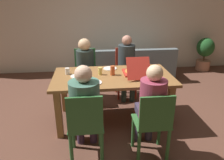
{
  "coord_description": "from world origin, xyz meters",
  "views": [
    {
      "loc": [
        -0.36,
        -3.09,
        1.92
      ],
      "look_at": [
        0.0,
        0.1,
        0.66
      ],
      "focal_mm": 34.61,
      "sensor_mm": 36.0,
      "label": 1
    }
  ],
  "objects_px": {
    "chair_0": "(86,73)",
    "plate_1": "(94,83)",
    "drinking_glass_0": "(112,70)",
    "potted_plant": "(205,52)",
    "chair_1": "(86,126)",
    "plate_0": "(110,68)",
    "drinking_glass_1": "(67,71)",
    "pizza_box_0": "(135,72)",
    "couch": "(129,67)",
    "plate_2": "(77,76)",
    "person_3": "(151,103)",
    "chair_3": "(153,124)",
    "chair_2": "(125,70)",
    "person_1": "(85,104)",
    "drinking_glass_2": "(100,71)",
    "dining_table": "(113,82)",
    "person_0": "(85,65)",
    "person_2": "(127,62)"
  },
  "relations": [
    {
      "from": "chair_2",
      "to": "plate_2",
      "type": "xyz_separation_m",
      "value": [
        -0.91,
        -0.96,
        0.26
      ]
    },
    {
      "from": "drinking_glass_2",
      "to": "drinking_glass_0",
      "type": "bearing_deg",
      "value": -10.31
    },
    {
      "from": "person_2",
      "to": "plate_0",
      "type": "xyz_separation_m",
      "value": [
        -0.38,
        -0.51,
        0.05
      ]
    },
    {
      "from": "person_2",
      "to": "chair_3",
      "type": "height_order",
      "value": "person_2"
    },
    {
      "from": "person_2",
      "to": "drinking_glass_1",
      "type": "height_order",
      "value": "person_2"
    },
    {
      "from": "person_1",
      "to": "plate_2",
      "type": "relative_size",
      "value": 5.9
    },
    {
      "from": "chair_1",
      "to": "plate_2",
      "type": "height_order",
      "value": "chair_1"
    },
    {
      "from": "drinking_glass_1",
      "to": "potted_plant",
      "type": "height_order",
      "value": "potted_plant"
    },
    {
      "from": "pizza_box_0",
      "to": "drinking_glass_1",
      "type": "height_order",
      "value": "pizza_box_0"
    },
    {
      "from": "person_1",
      "to": "plate_0",
      "type": "relative_size",
      "value": 5.42
    },
    {
      "from": "dining_table",
      "to": "chair_3",
      "type": "distance_m",
      "value": 1.04
    },
    {
      "from": "drinking_glass_2",
      "to": "couch",
      "type": "xyz_separation_m",
      "value": [
        0.8,
        1.8,
        -0.56
      ]
    },
    {
      "from": "couch",
      "to": "person_2",
      "type": "bearing_deg",
      "value": -103.25
    },
    {
      "from": "plate_0",
      "to": "drinking_glass_1",
      "type": "xyz_separation_m",
      "value": [
        -0.69,
        -0.19,
        0.04
      ]
    },
    {
      "from": "chair_0",
      "to": "person_0",
      "type": "distance_m",
      "value": 0.25
    },
    {
      "from": "person_3",
      "to": "chair_0",
      "type": "bearing_deg",
      "value": 114.44
    },
    {
      "from": "person_0",
      "to": "drinking_glass_0",
      "type": "distance_m",
      "value": 0.87
    },
    {
      "from": "pizza_box_0",
      "to": "plate_2",
      "type": "height_order",
      "value": "pizza_box_0"
    },
    {
      "from": "dining_table",
      "to": "drinking_glass_2",
      "type": "height_order",
      "value": "drinking_glass_2"
    },
    {
      "from": "plate_0",
      "to": "plate_2",
      "type": "bearing_deg",
      "value": -149.48
    },
    {
      "from": "chair_3",
      "to": "plate_0",
      "type": "height_order",
      "value": "chair_3"
    },
    {
      "from": "drinking_glass_0",
      "to": "person_0",
      "type": "bearing_deg",
      "value": 119.31
    },
    {
      "from": "drinking_glass_0",
      "to": "drinking_glass_2",
      "type": "relative_size",
      "value": 1.25
    },
    {
      "from": "dining_table",
      "to": "chair_3",
      "type": "relative_size",
      "value": 2.0
    },
    {
      "from": "chair_2",
      "to": "chair_3",
      "type": "xyz_separation_m",
      "value": [
        0.0,
        -1.94,
        -0.02
      ]
    },
    {
      "from": "drinking_glass_0",
      "to": "potted_plant",
      "type": "xyz_separation_m",
      "value": [
        2.76,
        2.23,
        -0.34
      ]
    },
    {
      "from": "chair_1",
      "to": "chair_2",
      "type": "bearing_deg",
      "value": 67.23
    },
    {
      "from": "dining_table",
      "to": "drinking_glass_1",
      "type": "distance_m",
      "value": 0.72
    },
    {
      "from": "pizza_box_0",
      "to": "couch",
      "type": "bearing_deg",
      "value": 81.97
    },
    {
      "from": "person_3",
      "to": "person_0",
      "type": "bearing_deg",
      "value": 116.36
    },
    {
      "from": "chair_1",
      "to": "drinking_glass_0",
      "type": "distance_m",
      "value": 1.09
    },
    {
      "from": "plate_0",
      "to": "plate_2",
      "type": "height_order",
      "value": "plate_2"
    },
    {
      "from": "chair_0",
      "to": "chair_3",
      "type": "xyz_separation_m",
      "value": [
        0.79,
        -1.89,
        -0.01
      ]
    },
    {
      "from": "chair_0",
      "to": "plate_1",
      "type": "height_order",
      "value": "chair_0"
    },
    {
      "from": "person_3",
      "to": "plate_2",
      "type": "relative_size",
      "value": 5.87
    },
    {
      "from": "drinking_glass_0",
      "to": "couch",
      "type": "height_order",
      "value": "drinking_glass_0"
    },
    {
      "from": "chair_0",
      "to": "couch",
      "type": "distance_m",
      "value": 1.42
    },
    {
      "from": "dining_table",
      "to": "plate_0",
      "type": "distance_m",
      "value": 0.35
    },
    {
      "from": "chair_1",
      "to": "plate_0",
      "type": "distance_m",
      "value": 1.34
    },
    {
      "from": "potted_plant",
      "to": "drinking_glass_2",
      "type": "bearing_deg",
      "value": -143.3
    },
    {
      "from": "dining_table",
      "to": "potted_plant",
      "type": "distance_m",
      "value": 3.56
    },
    {
      "from": "person_3",
      "to": "drinking_glass_1",
      "type": "bearing_deg",
      "value": 137.87
    },
    {
      "from": "chair_0",
      "to": "chair_1",
      "type": "bearing_deg",
      "value": -90.0
    },
    {
      "from": "person_1",
      "to": "pizza_box_0",
      "type": "bearing_deg",
      "value": 46.0
    },
    {
      "from": "dining_table",
      "to": "person_2",
      "type": "bearing_deg",
      "value": 66.25
    },
    {
      "from": "plate_2",
      "to": "plate_0",
      "type": "bearing_deg",
      "value": 30.52
    },
    {
      "from": "chair_0",
      "to": "chair_3",
      "type": "height_order",
      "value": "chair_0"
    },
    {
      "from": "drinking_glass_2",
      "to": "potted_plant",
      "type": "xyz_separation_m",
      "value": [
        2.94,
        2.19,
        -0.33
      ]
    },
    {
      "from": "plate_0",
      "to": "drinking_glass_0",
      "type": "distance_m",
      "value": 0.31
    },
    {
      "from": "plate_0",
      "to": "plate_2",
      "type": "xyz_separation_m",
      "value": [
        -0.53,
        -0.31,
        0.0
      ]
    }
  ]
}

